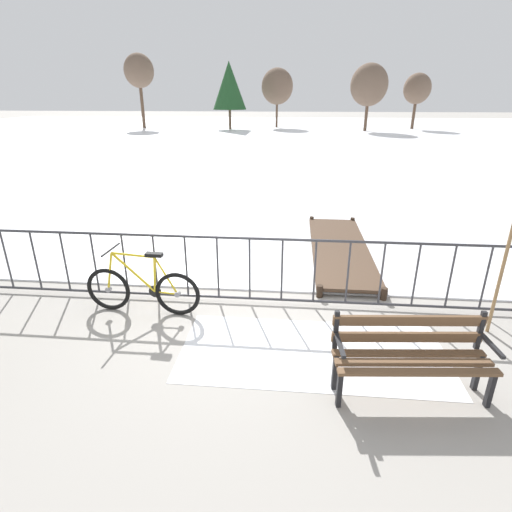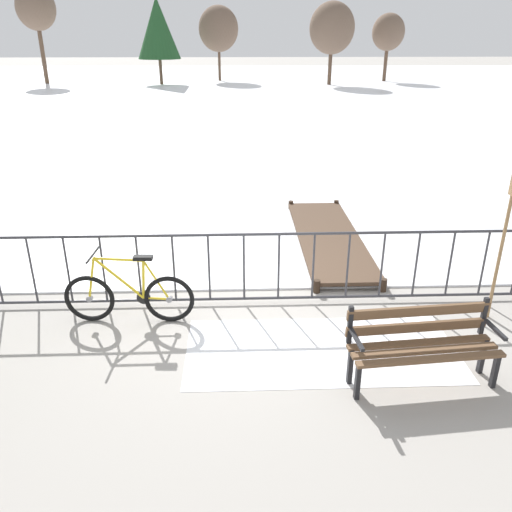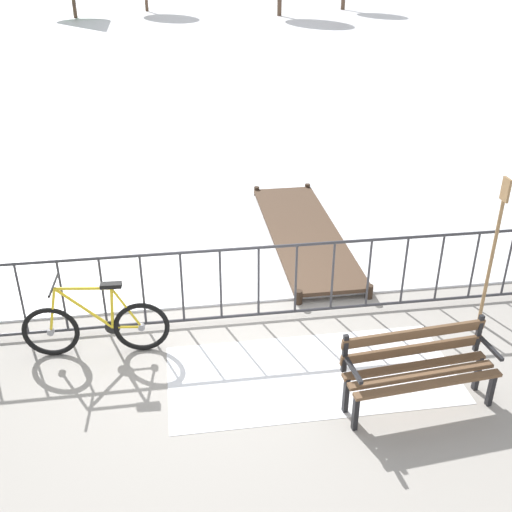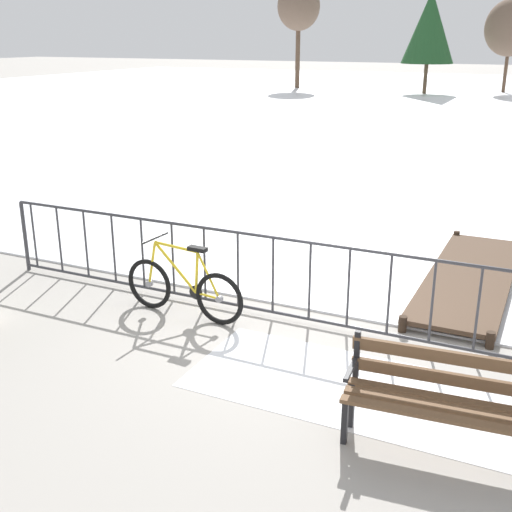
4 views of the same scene
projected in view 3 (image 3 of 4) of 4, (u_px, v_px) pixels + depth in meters
ground_plane at (222, 322)px, 7.86m from camera, size 160.00×160.00×0.00m
frozen_pond at (171, 28)px, 32.70m from camera, size 80.00×56.00×0.03m
snow_patch at (312, 374)px, 6.93m from camera, size 3.26×1.49×0.01m
railing_fence at (221, 285)px, 7.60m from camera, size 9.06×0.06×1.07m
bicycle_near_railing at (96, 327)px, 7.13m from camera, size 1.71×0.52×0.97m
park_bench at (418, 363)px, 6.28m from camera, size 1.64×0.62×0.89m
oar_upright at (495, 244)px, 7.32m from camera, size 0.04×0.16×1.98m
wooden_dock at (304, 233)px, 9.96m from camera, size 1.10×3.96×0.20m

